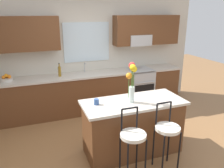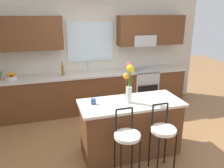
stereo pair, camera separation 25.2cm
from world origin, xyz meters
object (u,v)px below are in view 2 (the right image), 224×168
Objects in this scene: mug_ceramic at (93,101)px; bar_stool_middle at (163,133)px; bar_stool_near at (127,139)px; oven_range at (143,87)px; fruit_bowl_oranges at (11,77)px; bottle_olive_oil at (63,70)px; flower_vase at (129,79)px; kitchen_island at (130,127)px.

bar_stool_middle is at bearing -37.09° from mug_ceramic.
oven_range is at bearing 61.31° from bar_stool_near.
bottle_olive_oil reaches higher than fruit_bowl_oranges.
fruit_bowl_oranges is (-3.03, 0.03, 0.51)m from oven_range.
flower_vase is at bearing -65.87° from bottle_olive_oil.
flower_vase is (0.22, 0.56, 0.68)m from bar_stool_near.
bar_stool_middle is 4.34× the size of fruit_bowl_oranges.
oven_range is at bearing -0.72° from bottle_olive_oil.
mug_ceramic is (-0.59, 0.08, 0.50)m from kitchen_island.
fruit_bowl_oranges is at bearing 124.66° from bar_stool_near.
kitchen_island is 2.58× the size of flower_vase.
fruit_bowl_oranges reaches higher than kitchen_island.
bar_stool_near is 3.01m from fruit_bowl_oranges.
bar_stool_near is 3.48× the size of bottle_olive_oil.
flower_vase is 2.14× the size of bottle_olive_oil.
bottle_olive_oil is (-0.85, 1.90, -0.27)m from flower_vase.
oven_range is 2.04m from bottle_olive_oil.
oven_range is at bearing 72.21° from bar_stool_middle.
bottle_olive_oil reaches higher than bar_stool_middle.
bar_stool_middle is (-0.78, -2.43, 0.18)m from oven_range.
kitchen_island is at bearing 64.45° from bar_stool_near.
mug_ceramic is at bearing -52.53° from fruit_bowl_oranges.
bar_stool_near is at bearing -64.11° from mug_ceramic.
bar_stool_near is (-1.33, -2.43, 0.18)m from oven_range.
mug_ceramic reaches higher than oven_range.
bottle_olive_oil is (-0.63, 2.45, 0.40)m from bar_stool_near.
kitchen_island is at bearing -119.63° from oven_range.
fruit_bowl_oranges is (-1.97, 1.88, 0.51)m from kitchen_island.
flower_vase is at bearing -44.66° from fruit_bowl_oranges.
mug_ceramic is 2.27m from fruit_bowl_oranges.
bar_stool_near is at bearing -55.34° from fruit_bowl_oranges.
bottle_olive_oil is (-0.31, 1.80, 0.07)m from mug_ceramic.
fruit_bowl_oranges is (-1.38, 1.80, 0.01)m from mug_ceramic.
flower_vase is (-1.11, -1.87, 0.85)m from oven_range.
bottle_olive_oil is (1.07, -0.00, 0.07)m from fruit_bowl_oranges.
fruit_bowl_oranges is at bearing 136.36° from kitchen_island.
kitchen_island is at bearing 115.55° from bar_stool_middle.
kitchen_island is 0.66m from bar_stool_middle.
fruit_bowl_oranges is at bearing 179.46° from oven_range.
bar_stool_near is 4.34× the size of fruit_bowl_oranges.
mug_ceramic is (-0.32, 0.66, 0.33)m from bar_stool_near.
mug_ceramic is (-1.65, -1.77, 0.51)m from oven_range.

